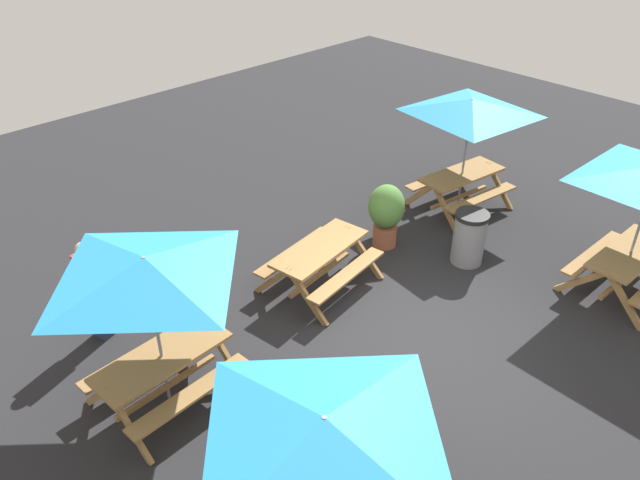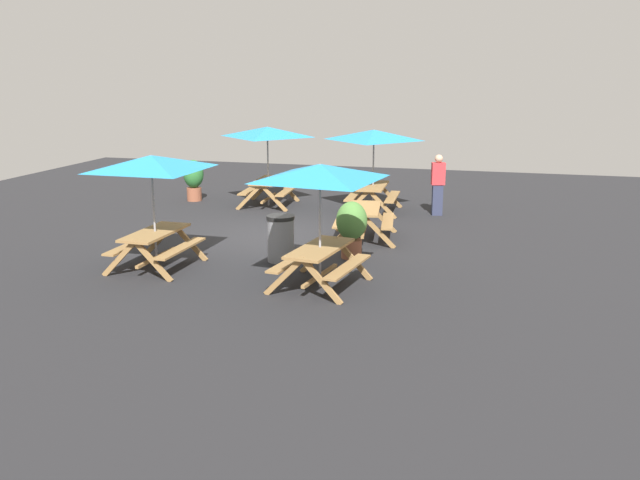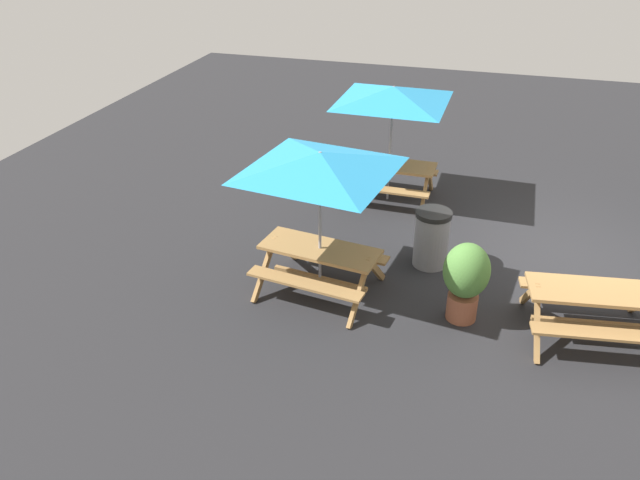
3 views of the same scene
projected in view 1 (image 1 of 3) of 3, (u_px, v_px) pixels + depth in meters
The scene contains 8 objects.
ground_plane at pixel (422, 339), 9.42m from camera, with size 24.67×24.67×0.00m, color #232326.
picnic_table_0 at pixel (320, 257), 10.26m from camera, with size 1.98×1.75×0.81m.
picnic_table_2 at pixel (470, 115), 11.75m from camera, with size 2.80×2.80×2.34m.
picnic_table_3 at pixel (324, 442), 5.35m from camera, with size 2.15×2.15×2.34m.
picnic_table_4 at pixel (147, 279), 7.34m from camera, with size 2.11×2.11×2.34m.
trash_bin_gray at pixel (469, 238), 10.90m from camera, with size 0.59×0.59×0.98m.
potted_plant_1 at pixel (386, 212), 11.24m from camera, with size 0.66×0.66×1.22m.
person_standing at pixel (92, 288), 9.01m from camera, with size 0.31×0.41×1.67m.
Camera 1 is at (6.04, 4.08, 6.34)m, focal length 35.00 mm.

